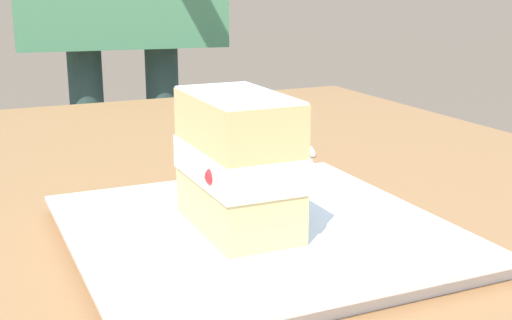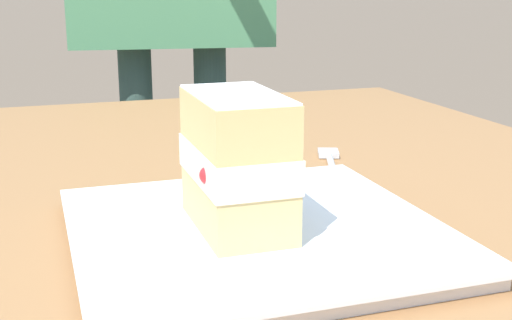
{
  "view_description": "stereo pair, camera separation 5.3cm",
  "coord_description": "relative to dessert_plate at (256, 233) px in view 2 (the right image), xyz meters",
  "views": [
    {
      "loc": [
        -0.39,
        0.25,
        0.97
      ],
      "look_at": [
        0.08,
        0.04,
        0.83
      ],
      "focal_mm": 47.97,
      "sensor_mm": 36.0,
      "label": 1
    },
    {
      "loc": [
        -0.41,
        0.2,
        0.97
      ],
      "look_at": [
        0.08,
        0.04,
        0.83
      ],
      "focal_mm": 47.97,
      "sensor_mm": 36.0,
      "label": 2
    }
  ],
  "objects": [
    {
      "name": "dessert_fork",
      "position": [
        0.18,
        -0.15,
        -0.0
      ],
      "size": [
        0.17,
        0.07,
        0.01
      ],
      "color": "silver",
      "rests_on": "patio_table"
    },
    {
      "name": "cake_slice",
      "position": [
        -0.0,
        0.02,
        0.06
      ],
      "size": [
        0.12,
        0.07,
        0.11
      ],
      "color": "#E0C17A",
      "rests_on": "dessert_plate"
    },
    {
      "name": "dessert_plate",
      "position": [
        0.0,
        0.0,
        0.0
      ],
      "size": [
        0.29,
        0.29,
        0.02
      ],
      "color": "white",
      "rests_on": "patio_table"
    }
  ]
}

